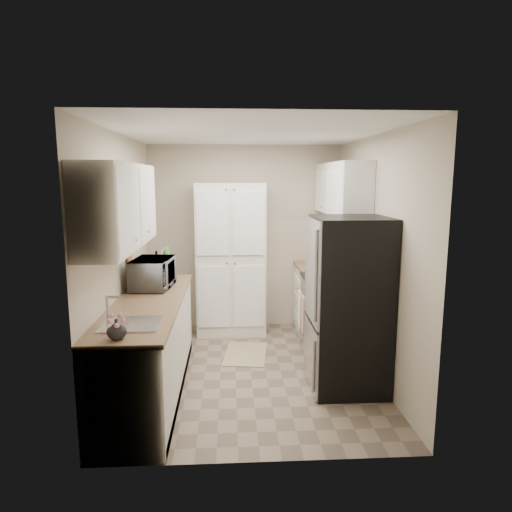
{
  "coord_description": "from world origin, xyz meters",
  "views": [
    {
      "loc": [
        -0.21,
        -4.64,
        2.06
      ],
      "look_at": [
        0.07,
        0.15,
        1.24
      ],
      "focal_mm": 32.0,
      "sensor_mm": 36.0,
      "label": 1
    }
  ],
  "objects": [
    {
      "name": "microwave",
      "position": [
        -1.02,
        0.09,
        1.08
      ],
      "size": [
        0.43,
        0.59,
        0.31
      ],
      "primitive_type": "imported",
      "rotation": [
        0.0,
        0.0,
        1.48
      ],
      "color": "#ABACB0",
      "rests_on": "countertop_left"
    },
    {
      "name": "countertop_left",
      "position": [
        -0.99,
        -0.43,
        0.9
      ],
      "size": [
        0.63,
        2.33,
        0.04
      ],
      "primitive_type": "cube",
      "color": "#846647",
      "rests_on": "base_cabinet_left"
    },
    {
      "name": "ground",
      "position": [
        0.0,
        0.0,
        0.0
      ],
      "size": [
        3.2,
        3.2,
        0.0
      ],
      "primitive_type": "plane",
      "color": "#7A6B56",
      "rests_on": "ground"
    },
    {
      "name": "electric_range",
      "position": [
        0.97,
        0.39,
        0.48
      ],
      "size": [
        0.71,
        0.78,
        1.13
      ],
      "color": "#B7B7BC",
      "rests_on": "ground"
    },
    {
      "name": "toaster_oven",
      "position": [
        1.09,
        1.32,
        1.02
      ],
      "size": [
        0.3,
        0.36,
        0.19
      ],
      "primitive_type": "cube",
      "rotation": [
        0.0,
        0.0,
        0.11
      ],
      "color": "#BBBBC0",
      "rests_on": "countertop_right"
    },
    {
      "name": "cutting_board",
      "position": [
        -0.92,
        0.67,
        1.09
      ],
      "size": [
        0.03,
        0.27,
        0.34
      ],
      "primitive_type": "cube",
      "rotation": [
        0.0,
        0.0,
        -0.03
      ],
      "color": "#458E40",
      "rests_on": "countertop_left"
    },
    {
      "name": "pantry_cabinet",
      "position": [
        -0.2,
        1.32,
        1.0
      ],
      "size": [
        0.9,
        0.55,
        2.0
      ],
      "primitive_type": "cube",
      "color": "silver",
      "rests_on": "ground"
    },
    {
      "name": "flower_vase",
      "position": [
        -1.03,
        -1.46,
        0.99
      ],
      "size": [
        0.14,
        0.14,
        0.15
      ],
      "primitive_type": "imported",
      "rotation": [
        0.0,
        0.0,
        -0.03
      ],
      "color": "silver",
      "rests_on": "countertop_left"
    },
    {
      "name": "kitchen_mat",
      "position": [
        -0.04,
        0.48,
        0.01
      ],
      "size": [
        0.57,
        0.81,
        0.01
      ],
      "primitive_type": "cube",
      "rotation": [
        0.0,
        0.0,
        -0.13
      ],
      "color": "tan",
      "rests_on": "ground"
    },
    {
      "name": "base_cabinet_right",
      "position": [
        0.99,
        1.19,
        0.44
      ],
      "size": [
        0.6,
        0.8,
        0.88
      ],
      "primitive_type": "cube",
      "color": "silver",
      "rests_on": "ground"
    },
    {
      "name": "fruit_basket",
      "position": [
        1.11,
        1.31,
        1.17
      ],
      "size": [
        0.3,
        0.3,
        0.11
      ],
      "primitive_type": null,
      "rotation": [
        0.0,
        0.0,
        -0.15
      ],
      "color": "orange",
      "rests_on": "toaster_oven"
    },
    {
      "name": "refrigerator",
      "position": [
        0.94,
        -0.41,
        0.85
      ],
      "size": [
        0.7,
        0.72,
        1.7
      ],
      "primitive_type": "cube",
      "color": "#B7B7BC",
      "rests_on": "ground"
    },
    {
      "name": "base_cabinet_left",
      "position": [
        -0.99,
        -0.43,
        0.44
      ],
      "size": [
        0.6,
        2.3,
        0.88
      ],
      "primitive_type": "cube",
      "color": "silver",
      "rests_on": "ground"
    },
    {
      "name": "countertop_right",
      "position": [
        0.99,
        1.19,
        0.9
      ],
      "size": [
        0.63,
        0.83,
        0.04
      ],
      "primitive_type": "cube",
      "color": "#846647",
      "rests_on": "base_cabinet_right"
    },
    {
      "name": "room_shell",
      "position": [
        -0.02,
        -0.01,
        1.63
      ],
      "size": [
        2.64,
        3.24,
        2.52
      ],
      "color": "beige",
      "rests_on": "ground"
    },
    {
      "name": "wine_bottle",
      "position": [
        -1.05,
        0.52,
        1.07
      ],
      "size": [
        0.07,
        0.07,
        0.29
      ],
      "primitive_type": "cylinder",
      "color": "black",
      "rests_on": "countertop_left"
    }
  ]
}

